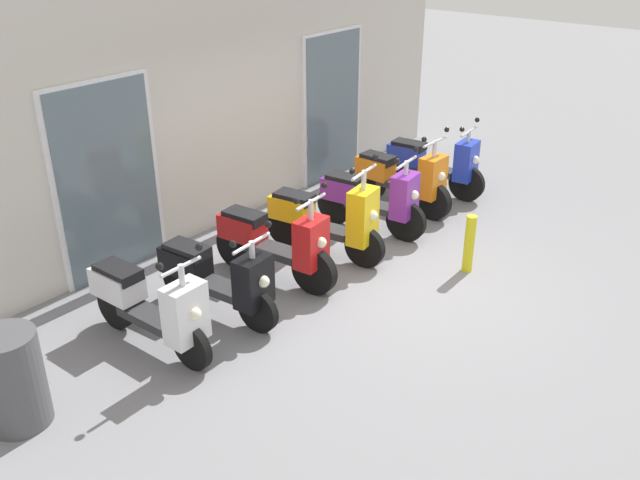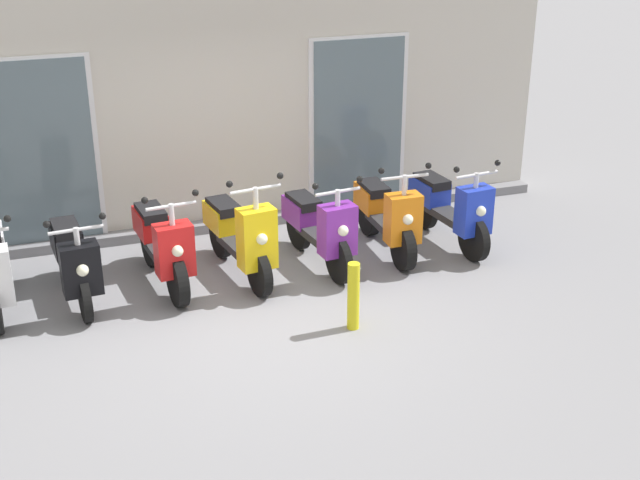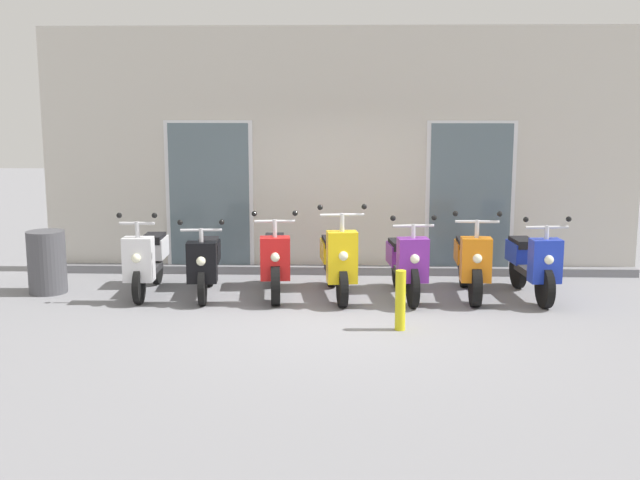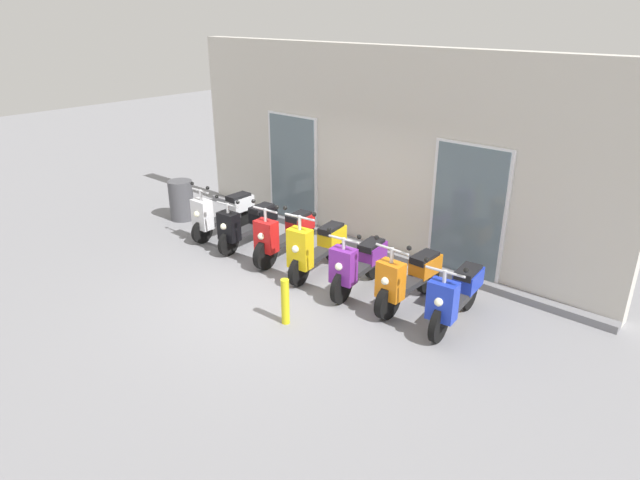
{
  "view_description": "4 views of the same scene",
  "coord_description": "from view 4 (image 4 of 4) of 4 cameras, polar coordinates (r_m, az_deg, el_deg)",
  "views": [
    {
      "loc": [
        -5.85,
        -3.71,
        3.87
      ],
      "look_at": [
        -0.61,
        0.57,
        0.56
      ],
      "focal_mm": 38.46,
      "sensor_mm": 36.0,
      "label": 1
    },
    {
      "loc": [
        -2.02,
        -7.5,
        4.17
      ],
      "look_at": [
        0.77,
        0.51,
        0.51
      ],
      "focal_mm": 48.28,
      "sensor_mm": 36.0,
      "label": 2
    },
    {
      "loc": [
        0.14,
        -9.44,
        2.65
      ],
      "look_at": [
        -0.22,
        0.58,
        0.84
      ],
      "focal_mm": 44.79,
      "sensor_mm": 36.0,
      "label": 3
    },
    {
      "loc": [
        5.67,
        -5.45,
        4.21
      ],
      "look_at": [
        0.26,
        0.74,
        0.76
      ],
      "focal_mm": 30.97,
      "sensor_mm": 36.0,
      "label": 4
    }
  ],
  "objects": [
    {
      "name": "scooter_black",
      "position": [
        10.52,
        -7.49,
        1.71
      ],
      "size": [
        0.59,
        1.54,
        1.11
      ],
      "color": "black",
      "rests_on": "ground_plane"
    },
    {
      "name": "trash_bin",
      "position": [
        12.21,
        -14.13,
        4.02
      ],
      "size": [
        0.51,
        0.51,
        0.85
      ],
      "primitive_type": "cylinder",
      "color": "#4C4C51",
      "rests_on": "ground_plane"
    },
    {
      "name": "scooter_white",
      "position": [
        11.13,
        -10.05,
        2.86
      ],
      "size": [
        0.52,
        1.59,
        1.19
      ],
      "color": "black",
      "rests_on": "ground_plane"
    },
    {
      "name": "curb_bollard",
      "position": [
        7.94,
        -3.61,
        -6.36
      ],
      "size": [
        0.12,
        0.12,
        0.7
      ],
      "primitive_type": "cylinder",
      "color": "yellow",
      "rests_on": "ground_plane"
    },
    {
      "name": "scooter_yellow",
      "position": [
        9.33,
        -0.38,
        -0.7
      ],
      "size": [
        0.64,
        1.62,
        1.32
      ],
      "color": "black",
      "rests_on": "ground_plane"
    },
    {
      "name": "storefront_facade",
      "position": [
        10.13,
        5.84,
        8.72
      ],
      "size": [
        8.91,
        0.5,
        3.66
      ],
      "color": "beige",
      "rests_on": "ground_plane"
    },
    {
      "name": "scooter_blue",
      "position": [
        8.07,
        13.85,
        -5.52
      ],
      "size": [
        0.62,
        1.61,
        1.17
      ],
      "color": "black",
      "rests_on": "ground_plane"
    },
    {
      "name": "scooter_orange",
      "position": [
        8.45,
        9.15,
        -3.91
      ],
      "size": [
        0.62,
        1.6,
        1.23
      ],
      "color": "black",
      "rests_on": "ground_plane"
    },
    {
      "name": "ground_plane",
      "position": [
        8.92,
        -4.42,
        -5.47
      ],
      "size": [
        40.0,
        40.0,
        0.0
      ],
      "primitive_type": "plane",
      "color": "gray"
    },
    {
      "name": "scooter_red",
      "position": [
        9.92,
        -3.68,
        0.56
      ],
      "size": [
        0.58,
        1.64,
        1.22
      ],
      "color": "black",
      "rests_on": "ground_plane"
    },
    {
      "name": "scooter_purple",
      "position": [
        8.8,
        4.01,
        -2.38
      ],
      "size": [
        0.59,
        1.57,
        1.18
      ],
      "color": "black",
      "rests_on": "ground_plane"
    }
  ]
}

